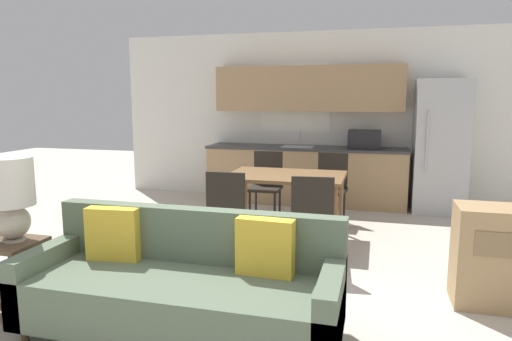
{
  "coord_description": "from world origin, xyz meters",
  "views": [
    {
      "loc": [
        1.1,
        -2.79,
        1.66
      ],
      "look_at": [
        -0.05,
        1.5,
        0.95
      ],
      "focal_mm": 32.0,
      "sensor_mm": 36.0,
      "label": 1
    }
  ],
  "objects_px": {
    "refrigerator": "(440,147)",
    "table_lamp": "(10,193)",
    "dining_table": "(286,180)",
    "dining_chair_near_left": "(229,210)",
    "side_table": "(12,267)",
    "dining_chair_near_right": "(313,217)",
    "couch": "(184,287)",
    "dining_chair_far_left": "(266,182)",
    "dining_chair_far_right": "(331,185)"
  },
  "relations": [
    {
      "from": "dining_chair_far_right",
      "to": "refrigerator",
      "type": "bearing_deg",
      "value": 40.02
    },
    {
      "from": "dining_chair_far_right",
      "to": "side_table",
      "type": "bearing_deg",
      "value": -117.56
    },
    {
      "from": "dining_chair_near_right",
      "to": "dining_chair_far_left",
      "type": "height_order",
      "value": "same"
    },
    {
      "from": "dining_chair_near_left",
      "to": "side_table",
      "type": "bearing_deg",
      "value": 50.83
    },
    {
      "from": "dining_table",
      "to": "dining_chair_far_right",
      "type": "relative_size",
      "value": 1.44
    },
    {
      "from": "dining_chair_near_left",
      "to": "dining_chair_far_left",
      "type": "distance_m",
      "value": 1.62
    },
    {
      "from": "refrigerator",
      "to": "dining_table",
      "type": "height_order",
      "value": "refrigerator"
    },
    {
      "from": "refrigerator",
      "to": "dining_chair_near_right",
      "type": "relative_size",
      "value": 2.06
    },
    {
      "from": "refrigerator",
      "to": "dining_chair_near_left",
      "type": "relative_size",
      "value": 2.06
    },
    {
      "from": "couch",
      "to": "table_lamp",
      "type": "height_order",
      "value": "table_lamp"
    },
    {
      "from": "dining_table",
      "to": "side_table",
      "type": "height_order",
      "value": "dining_table"
    },
    {
      "from": "refrigerator",
      "to": "table_lamp",
      "type": "xyz_separation_m",
      "value": [
        -3.51,
        -4.3,
        -0.01
      ]
    },
    {
      "from": "dining_chair_near_left",
      "to": "dining_chair_far_left",
      "type": "height_order",
      "value": "same"
    },
    {
      "from": "dining_table",
      "to": "dining_chair_near_left",
      "type": "height_order",
      "value": "dining_chair_near_left"
    },
    {
      "from": "dining_table",
      "to": "dining_chair_near_left",
      "type": "bearing_deg",
      "value": -117.39
    },
    {
      "from": "refrigerator",
      "to": "dining_chair_far_right",
      "type": "height_order",
      "value": "refrigerator"
    },
    {
      "from": "side_table",
      "to": "dining_chair_near_right",
      "type": "distance_m",
      "value": 2.6
    },
    {
      "from": "dining_chair_near_right",
      "to": "couch",
      "type": "bearing_deg",
      "value": 58.86
    },
    {
      "from": "side_table",
      "to": "table_lamp",
      "type": "relative_size",
      "value": 0.92
    },
    {
      "from": "side_table",
      "to": "dining_table",
      "type": "bearing_deg",
      "value": 56.03
    },
    {
      "from": "dining_chair_near_right",
      "to": "refrigerator",
      "type": "bearing_deg",
      "value": -123.57
    },
    {
      "from": "dining_chair_far_left",
      "to": "couch",
      "type": "bearing_deg",
      "value": -87.91
    },
    {
      "from": "couch",
      "to": "dining_chair_near_left",
      "type": "height_order",
      "value": "dining_chair_near_left"
    },
    {
      "from": "dining_chair_far_right",
      "to": "dining_chair_far_left",
      "type": "relative_size",
      "value": 1.0
    },
    {
      "from": "dining_table",
      "to": "side_table",
      "type": "distance_m",
      "value": 2.94
    },
    {
      "from": "refrigerator",
      "to": "table_lamp",
      "type": "relative_size",
      "value": 3.01
    },
    {
      "from": "side_table",
      "to": "table_lamp",
      "type": "height_order",
      "value": "table_lamp"
    },
    {
      "from": "dining_chair_near_left",
      "to": "dining_chair_far_right",
      "type": "relative_size",
      "value": 1.0
    },
    {
      "from": "couch",
      "to": "dining_chair_far_right",
      "type": "xyz_separation_m",
      "value": [
        0.7,
        3.2,
        0.18
      ]
    },
    {
      "from": "couch",
      "to": "dining_chair_near_right",
      "type": "distance_m",
      "value": 1.64
    },
    {
      "from": "dining_table",
      "to": "dining_chair_far_right",
      "type": "xyz_separation_m",
      "value": [
        0.44,
        0.86,
        -0.19
      ]
    },
    {
      "from": "table_lamp",
      "to": "dining_chair_near_right",
      "type": "relative_size",
      "value": 0.68
    },
    {
      "from": "dining_chair_near_left",
      "to": "dining_chair_near_right",
      "type": "bearing_deg",
      "value": 175.44
    },
    {
      "from": "couch",
      "to": "dining_chair_near_left",
      "type": "xyz_separation_m",
      "value": [
        -0.16,
        1.51,
        0.18
      ]
    },
    {
      "from": "table_lamp",
      "to": "dining_chair_far_left",
      "type": "xyz_separation_m",
      "value": [
        1.19,
        3.2,
        -0.44
      ]
    },
    {
      "from": "refrigerator",
      "to": "table_lamp",
      "type": "distance_m",
      "value": 5.55
    },
    {
      "from": "couch",
      "to": "dining_chair_near_right",
      "type": "height_order",
      "value": "dining_chair_near_right"
    },
    {
      "from": "refrigerator",
      "to": "couch",
      "type": "xyz_separation_m",
      "value": [
        -2.15,
        -4.23,
        -0.62
      ]
    },
    {
      "from": "dining_table",
      "to": "side_table",
      "type": "xyz_separation_m",
      "value": [
        -1.64,
        -2.43,
        -0.32
      ]
    },
    {
      "from": "dining_chair_near_left",
      "to": "dining_chair_near_right",
      "type": "xyz_separation_m",
      "value": [
        0.86,
        -0.04,
        0.0
      ]
    },
    {
      "from": "couch",
      "to": "side_table",
      "type": "height_order",
      "value": "couch"
    },
    {
      "from": "refrigerator",
      "to": "dining_chair_far_left",
      "type": "bearing_deg",
      "value": -154.66
    },
    {
      "from": "refrigerator",
      "to": "dining_table",
      "type": "xyz_separation_m",
      "value": [
        -1.89,
        -1.89,
        -0.25
      ]
    },
    {
      "from": "side_table",
      "to": "dining_chair_near_right",
      "type": "relative_size",
      "value": 0.63
    },
    {
      "from": "dining_chair_far_left",
      "to": "table_lamp",
      "type": "bearing_deg",
      "value": -111.38
    },
    {
      "from": "side_table",
      "to": "dining_chair_far_left",
      "type": "distance_m",
      "value": 3.44
    },
    {
      "from": "dining_chair_near_left",
      "to": "dining_chair_far_right",
      "type": "bearing_deg",
      "value": -119.27
    },
    {
      "from": "couch",
      "to": "table_lamp",
      "type": "bearing_deg",
      "value": -177.22
    },
    {
      "from": "table_lamp",
      "to": "dining_chair_far_left",
      "type": "distance_m",
      "value": 3.44
    },
    {
      "from": "refrigerator",
      "to": "dining_chair_near_left",
      "type": "distance_m",
      "value": 3.6
    }
  ]
}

